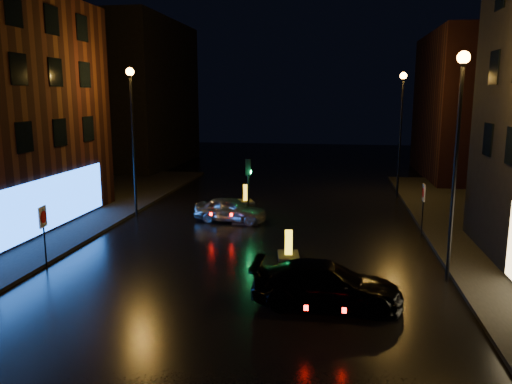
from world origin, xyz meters
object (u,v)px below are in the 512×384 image
(road_sign_right, at_px, (423,197))
(bollard_far, at_px, (246,198))
(dark_sedan, at_px, (327,284))
(bollard_near, at_px, (288,251))
(traffic_signal, at_px, (248,211))
(road_sign_left, at_px, (43,222))
(silver_hatchback, at_px, (231,210))

(road_sign_right, bearing_deg, bollard_far, -30.47)
(dark_sedan, relative_size, road_sign_right, 1.95)
(bollard_near, xyz_separation_m, road_sign_right, (6.27, 4.62, 1.65))
(traffic_signal, bearing_deg, dark_sedan, -67.63)
(bollard_near, relative_size, road_sign_left, 0.58)
(road_sign_left, bearing_deg, silver_hatchback, 48.07)
(dark_sedan, bearing_deg, traffic_signal, 23.41)
(bollard_far, height_order, road_sign_right, road_sign_right)
(dark_sedan, bearing_deg, road_sign_left, 81.33)
(dark_sedan, xyz_separation_m, bollard_near, (-1.71, 4.87, -0.46))
(bollard_far, relative_size, road_sign_right, 0.62)
(silver_hatchback, relative_size, bollard_far, 2.51)
(silver_hatchback, height_order, road_sign_right, road_sign_right)
(road_sign_left, bearing_deg, traffic_signal, 45.66)
(bollard_near, bearing_deg, road_sign_right, 28.10)
(traffic_signal, relative_size, silver_hatchback, 0.87)
(bollard_near, distance_m, road_sign_left, 10.11)
(silver_hatchback, relative_size, road_sign_right, 1.55)
(bollard_far, distance_m, road_sign_right, 11.95)
(road_sign_right, bearing_deg, traffic_signal, -8.36)
(silver_hatchback, relative_size, road_sign_left, 1.56)
(bollard_far, bearing_deg, traffic_signal, -101.05)
(silver_hatchback, xyz_separation_m, road_sign_left, (-5.79, -8.61, 1.23))
(bollard_near, distance_m, road_sign_right, 7.96)
(road_sign_left, bearing_deg, bollard_far, 59.48)
(road_sign_left, bearing_deg, bollard_near, 9.20)
(bollard_near, height_order, bollard_far, bollard_near)
(silver_hatchback, bearing_deg, road_sign_left, 153.15)
(road_sign_right, bearing_deg, silver_hatchback, -4.74)
(road_sign_left, bearing_deg, dark_sedan, -17.70)
(dark_sedan, bearing_deg, road_sign_right, -24.61)
(silver_hatchback, height_order, road_sign_left, road_sign_left)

